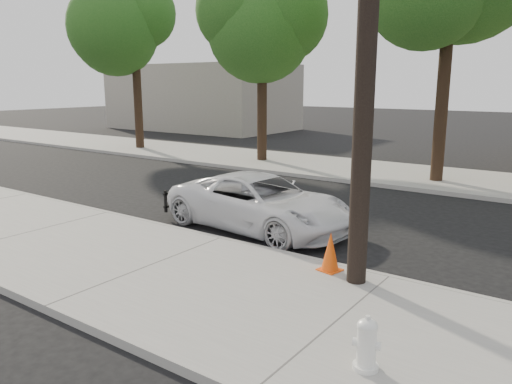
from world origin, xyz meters
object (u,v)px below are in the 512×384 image
utility_pole (368,13)px  fire_hydrant (367,345)px  traffic_cone (330,252)px  police_cruiser (260,203)px

utility_pole → fire_hydrant: utility_pole is taller
utility_pole → traffic_cone: size_ratio=12.07×
utility_pole → traffic_cone: bearing=162.2°
police_cruiser → traffic_cone: 3.48m
utility_pole → police_cruiser: bearing=149.6°
police_cruiser → traffic_cone: size_ratio=6.62×
police_cruiser → utility_pole: bearing=-114.9°
utility_pole → fire_hydrant: (1.27, -2.53, -4.23)m
utility_pole → fire_hydrant: bearing=-63.4°
utility_pole → traffic_cone: (-0.62, 0.20, -4.19)m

